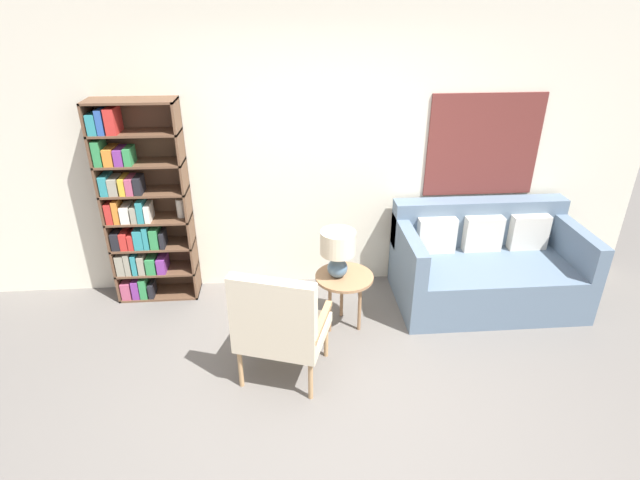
{
  "coord_description": "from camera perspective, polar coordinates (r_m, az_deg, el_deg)",
  "views": [
    {
      "loc": [
        -0.29,
        -2.43,
        2.66
      ],
      "look_at": [
        -0.01,
        1.1,
        0.9
      ],
      "focal_mm": 28.0,
      "sensor_mm": 36.0,
      "label": 1
    }
  ],
  "objects": [
    {
      "name": "ground_plane",
      "position": [
        3.62,
        1.7,
        -20.98
      ],
      "size": [
        14.0,
        14.0,
        0.0
      ],
      "primitive_type": "plane",
      "color": "#66605B"
    },
    {
      "name": "couch",
      "position": [
        4.97,
        18.31,
        -2.9
      ],
      "size": [
        1.66,
        0.95,
        0.89
      ],
      "color": "slate",
      "rests_on": "ground_plane"
    },
    {
      "name": "table_lamp",
      "position": [
        4.1,
        2.05,
        -0.95
      ],
      "size": [
        0.29,
        0.29,
        0.42
      ],
      "color": "slate",
      "rests_on": "side_table"
    },
    {
      "name": "side_table",
      "position": [
        4.27,
        2.79,
        -4.76
      ],
      "size": [
        0.5,
        0.5,
        0.51
      ],
      "color": "#99704C",
      "rests_on": "ground_plane"
    },
    {
      "name": "armchair",
      "position": [
        3.64,
        -4.77,
        -9.49
      ],
      "size": [
        0.76,
        0.73,
        0.95
      ],
      "color": "tan",
      "rests_on": "ground_plane"
    },
    {
      "name": "wall_back",
      "position": [
        4.66,
        -0.36,
        10.11
      ],
      "size": [
        6.4,
        0.08,
        2.7
      ],
      "color": "silver",
      "rests_on": "ground_plane"
    },
    {
      "name": "bookshelf",
      "position": [
        4.81,
        -20.01,
        3.11
      ],
      "size": [
        0.74,
        0.3,
        1.88
      ],
      "color": "brown",
      "rests_on": "ground_plane"
    }
  ]
}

